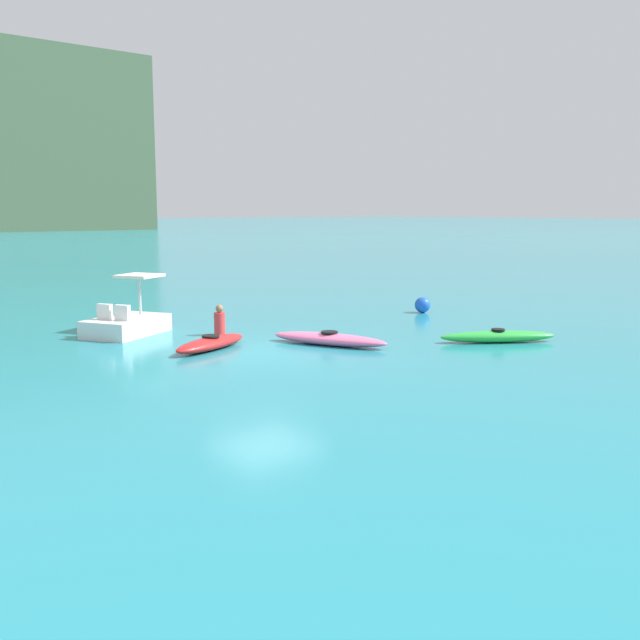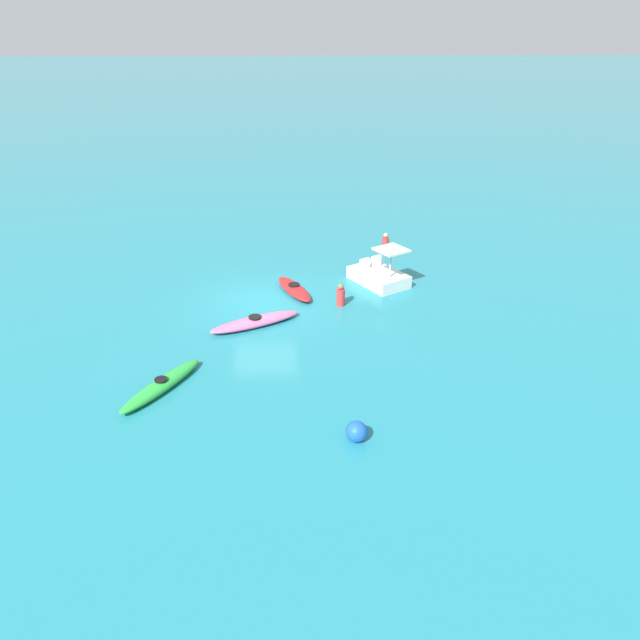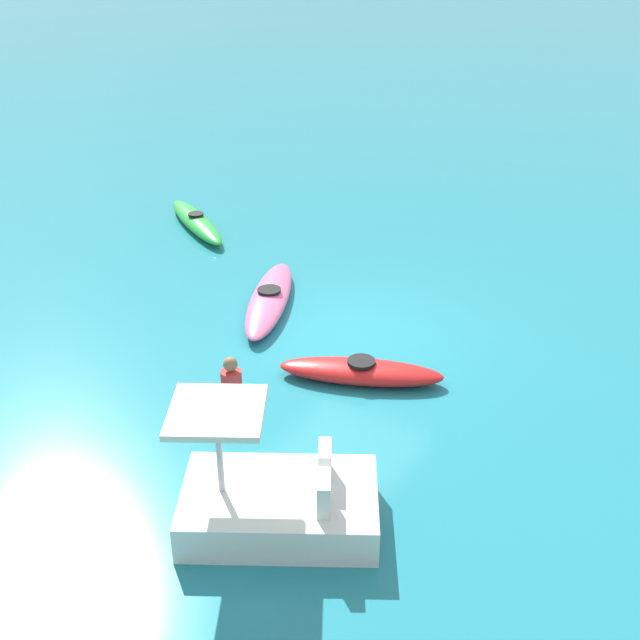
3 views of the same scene
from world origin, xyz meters
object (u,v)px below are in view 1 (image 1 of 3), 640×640
object	(u,v)px
pedal_boat_white	(127,323)
person_near_shore	(220,322)
kayak_red	(211,343)
kayak_pink	(329,339)
buoy_blue	(423,305)
kayak_green	(498,336)

from	to	relation	value
pedal_boat_white	person_near_shore	xyz separation A→B (m)	(1.99, -1.81, 0.05)
kayak_red	person_near_shore	bearing A→B (deg)	51.90
kayak_pink	buoy_blue	size ratio (longest dim) A/B	6.02
pedal_boat_white	buoy_blue	world-z (taller)	pedal_boat_white
pedal_boat_white	kayak_pink	bearing A→B (deg)	-55.74
buoy_blue	pedal_boat_white	bearing A→B (deg)	166.44
kayak_green	buoy_blue	size ratio (longest dim) A/B	5.39
pedal_boat_white	buoy_blue	distance (m)	10.19
kayak_red	buoy_blue	bearing A→B (deg)	6.87
kayak_green	buoy_blue	world-z (taller)	buoy_blue
kayak_green	person_near_shore	xyz separation A→B (m)	(-5.18, 5.79, 0.22)
kayak_pink	pedal_boat_white	distance (m)	6.04
kayak_green	person_near_shore	bearing A→B (deg)	131.79
kayak_pink	pedal_boat_white	world-z (taller)	pedal_boat_white
kayak_red	pedal_boat_white	bearing A→B (deg)	100.78
kayak_red	buoy_blue	world-z (taller)	buoy_blue
kayak_pink	kayak_red	world-z (taller)	same
kayak_green	pedal_boat_white	size ratio (longest dim) A/B	1.05
kayak_red	person_near_shore	distance (m)	2.16
pedal_boat_white	buoy_blue	xyz separation A→B (m)	(9.91, -2.39, -0.06)
kayak_green	person_near_shore	distance (m)	7.77
kayak_green	pedal_boat_white	bearing A→B (deg)	133.30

